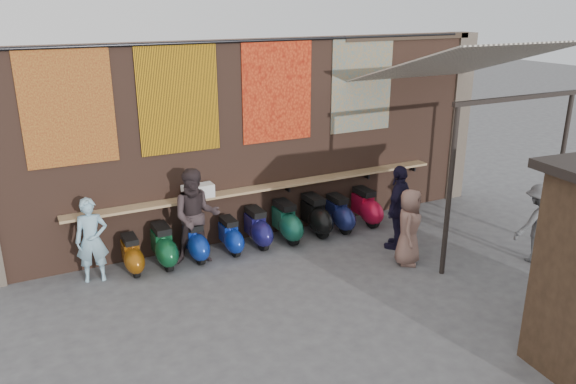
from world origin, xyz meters
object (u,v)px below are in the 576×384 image
object	(u,v)px
shelf_box	(198,191)
shopper_navy	(399,207)
scooter_stool_3	(230,236)
scooter_stool_8	(366,207)
scooter_stool_0	(132,255)
scooter_stool_2	(195,242)
shopper_grey	(538,223)
scooter_stool_7	(339,214)
diner_left	(92,240)
diner_right	(196,217)
shopper_tan	(409,227)
scooter_stool_4	(257,228)
scooter_stool_1	(163,246)
scooter_stool_6	(315,216)
scooter_stool_5	(286,222)

from	to	relation	value
shelf_box	shopper_navy	distance (m)	3.92
scooter_stool_3	scooter_stool_8	size ratio (longest dim) A/B	0.87
shelf_box	scooter_stool_0	xyz separation A→B (m)	(-1.39, -0.31, -0.91)
scooter_stool_2	shopper_grey	size ratio (longest dim) A/B	0.51
shopper_navy	scooter_stool_7	bearing A→B (deg)	-98.83
diner_left	shopper_grey	xyz separation A→B (m)	(7.54, -2.98, 0.00)
scooter_stool_0	scooter_stool_2	size ratio (longest dim) A/B	0.92
diner_right	shopper_tan	xyz separation A→B (m)	(3.48, -1.83, -0.19)
shopper_navy	diner_left	bearing A→B (deg)	-45.91
shelf_box	scooter_stool_4	world-z (taller)	shelf_box
scooter_stool_7	shopper_navy	xyz separation A→B (m)	(0.57, -1.27, 0.47)
scooter_stool_2	scooter_stool_7	xyz separation A→B (m)	(3.20, -0.01, 0.01)
shopper_grey	shopper_tan	size ratio (longest dim) A/B	1.05
scooter_stool_1	scooter_stool_3	distance (m)	1.32
scooter_stool_0	diner_right	distance (m)	1.34
scooter_stool_0	shopper_tan	world-z (taller)	shopper_tan
shelf_box	shopper_grey	xyz separation A→B (m)	(5.50, -3.28, -0.49)
scooter_stool_7	shopper_navy	world-z (taller)	shopper_navy
scooter_stool_7	scooter_stool_0	bearing A→B (deg)	179.81
scooter_stool_2	shopper_navy	size ratio (longest dim) A/B	0.45
scooter_stool_7	shopper_navy	bearing A→B (deg)	-65.88
scooter_stool_6	diner_right	distance (m)	2.69
shopper_navy	shopper_tan	bearing A→B (deg)	35.01
scooter_stool_6	shopper_navy	size ratio (longest dim) A/B	0.51
scooter_stool_6	diner_left	distance (m)	4.50
shopper_navy	scooter_stool_4	bearing A→B (deg)	-61.21
shelf_box	scooter_stool_2	world-z (taller)	shelf_box
shopper_navy	scooter_stool_0	bearing A→B (deg)	-47.48
scooter_stool_3	shopper_navy	world-z (taller)	shopper_navy
scooter_stool_7	shopper_tan	distance (m)	2.00
scooter_stool_3	scooter_stool_4	bearing A→B (deg)	4.55
shelf_box	scooter_stool_1	xyz separation A→B (m)	(-0.81, -0.29, -0.86)
scooter_stool_1	scooter_stool_5	size ratio (longest dim) A/B	0.95
shopper_grey	shopper_tan	xyz separation A→B (m)	(-2.21, 1.01, -0.03)
scooter_stool_3	shopper_grey	xyz separation A→B (m)	(4.99, -2.96, 0.42)
shopper_grey	shelf_box	bearing A→B (deg)	-24.85
scooter_stool_2	scooter_stool_6	distance (m)	2.64
scooter_stool_2	shopper_navy	distance (m)	4.01
shelf_box	scooter_stool_0	distance (m)	1.69
scooter_stool_8	diner_left	bearing A→B (deg)	-179.82
scooter_stool_3	diner_left	distance (m)	2.58
scooter_stool_8	diner_left	xyz separation A→B (m)	(-5.75, -0.02, 0.36)
scooter_stool_1	shopper_navy	bearing A→B (deg)	-16.51
scooter_stool_3	scooter_stool_8	world-z (taller)	scooter_stool_8
scooter_stool_0	scooter_stool_6	size ratio (longest dim) A/B	0.82
scooter_stool_5	diner_left	bearing A→B (deg)	-179.91
shopper_navy	shopper_tan	xyz separation A→B (m)	(-0.28, -0.68, -0.12)
scooter_stool_1	scooter_stool_7	distance (m)	3.80
scooter_stool_0	scooter_stool_4	bearing A→B (deg)	0.84
scooter_stool_2	scooter_stool_3	world-z (taller)	scooter_stool_2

